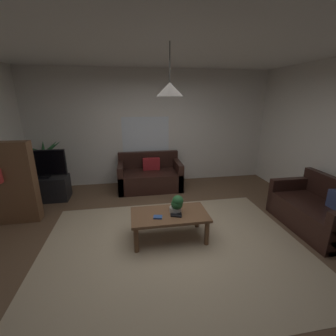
{
  "coord_description": "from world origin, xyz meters",
  "views": [
    {
      "loc": [
        -0.54,
        -2.91,
        2.07
      ],
      "look_at": [
        0.0,
        0.3,
        1.05
      ],
      "focal_mm": 24.2,
      "sensor_mm": 36.0,
      "label": 1
    }
  ],
  "objects_px": {
    "book_on_table_0": "(158,217)",
    "potted_palm_corner": "(47,169)",
    "tv": "(41,164)",
    "potted_plant_on_table": "(177,204)",
    "couch_right_side": "(317,212)",
    "pendant_lamp": "(170,89)",
    "remote_on_table_1": "(176,216)",
    "tv_stand": "(46,189)",
    "couch_under_window": "(150,177)",
    "bookshelf_corner": "(13,183)",
    "coffee_table": "(169,217)",
    "remote_on_table_0": "(176,214)"
  },
  "relations": [
    {
      "from": "book_on_table_0",
      "to": "potted_palm_corner",
      "type": "xyz_separation_m",
      "value": [
        -2.19,
        2.29,
        0.12
      ]
    },
    {
      "from": "book_on_table_0",
      "to": "tv",
      "type": "bearing_deg",
      "value": 138.85
    },
    {
      "from": "potted_plant_on_table",
      "to": "potted_palm_corner",
      "type": "distance_m",
      "value": 3.31
    },
    {
      "from": "couch_right_side",
      "to": "book_on_table_0",
      "type": "bearing_deg",
      "value": -90.3
    },
    {
      "from": "pendant_lamp",
      "to": "remote_on_table_1",
      "type": "bearing_deg",
      "value": -52.93
    },
    {
      "from": "tv_stand",
      "to": "tv",
      "type": "bearing_deg",
      "value": -90.0
    },
    {
      "from": "remote_on_table_1",
      "to": "potted_palm_corner",
      "type": "bearing_deg",
      "value": 66.26
    },
    {
      "from": "couch_under_window",
      "to": "remote_on_table_1",
      "type": "distance_m",
      "value": 2.18
    },
    {
      "from": "tv",
      "to": "book_on_table_0",
      "type": "bearing_deg",
      "value": -41.15
    },
    {
      "from": "potted_plant_on_table",
      "to": "bookshelf_corner",
      "type": "relative_size",
      "value": 0.2
    },
    {
      "from": "couch_under_window",
      "to": "couch_right_side",
      "type": "distance_m",
      "value": 3.33
    },
    {
      "from": "remote_on_table_1",
      "to": "tv",
      "type": "bearing_deg",
      "value": 71.38
    },
    {
      "from": "tv_stand",
      "to": "potted_palm_corner",
      "type": "xyz_separation_m",
      "value": [
        -0.07,
        0.42,
        0.3
      ]
    },
    {
      "from": "couch_under_window",
      "to": "coffee_table",
      "type": "relative_size",
      "value": 1.27
    },
    {
      "from": "remote_on_table_0",
      "to": "bookshelf_corner",
      "type": "bearing_deg",
      "value": 67.8
    },
    {
      "from": "book_on_table_0",
      "to": "potted_plant_on_table",
      "type": "relative_size",
      "value": 0.45
    },
    {
      "from": "coffee_table",
      "to": "tv_stand",
      "type": "relative_size",
      "value": 1.26
    },
    {
      "from": "tv_stand",
      "to": "remote_on_table_0",
      "type": "bearing_deg",
      "value": -37.44
    },
    {
      "from": "couch_under_window",
      "to": "pendant_lamp",
      "type": "height_order",
      "value": "pendant_lamp"
    },
    {
      "from": "couch_right_side",
      "to": "bookshelf_corner",
      "type": "height_order",
      "value": "bookshelf_corner"
    },
    {
      "from": "tv_stand",
      "to": "book_on_table_0",
      "type": "bearing_deg",
      "value": -41.48
    },
    {
      "from": "coffee_table",
      "to": "bookshelf_corner",
      "type": "bearing_deg",
      "value": 159.28
    },
    {
      "from": "pendant_lamp",
      "to": "tv_stand",
      "type": "bearing_deg",
      "value": 142.32
    },
    {
      "from": "couch_under_window",
      "to": "potted_palm_corner",
      "type": "bearing_deg",
      "value": 176.65
    },
    {
      "from": "tv",
      "to": "couch_right_side",
      "type": "bearing_deg",
      "value": -21.51
    },
    {
      "from": "couch_under_window",
      "to": "tv_stand",
      "type": "distance_m",
      "value": 2.22
    },
    {
      "from": "couch_right_side",
      "to": "remote_on_table_1",
      "type": "xyz_separation_m",
      "value": [
        -2.35,
        0.0,
        0.15
      ]
    },
    {
      "from": "remote_on_table_0",
      "to": "tv_stand",
      "type": "bearing_deg",
      "value": 51.45
    },
    {
      "from": "couch_right_side",
      "to": "pendant_lamp",
      "type": "relative_size",
      "value": 2.2
    },
    {
      "from": "coffee_table",
      "to": "book_on_table_0",
      "type": "height_order",
      "value": "book_on_table_0"
    },
    {
      "from": "couch_under_window",
      "to": "couch_right_side",
      "type": "height_order",
      "value": "same"
    },
    {
      "from": "remote_on_table_1",
      "to": "tv_stand",
      "type": "xyz_separation_m",
      "value": [
        -2.38,
        1.89,
        -0.18
      ]
    },
    {
      "from": "potted_plant_on_table",
      "to": "tv",
      "type": "relative_size",
      "value": 0.29
    },
    {
      "from": "couch_right_side",
      "to": "tv",
      "type": "height_order",
      "value": "tv"
    },
    {
      "from": "coffee_table",
      "to": "tv",
      "type": "bearing_deg",
      "value": 142.66
    },
    {
      "from": "potted_palm_corner",
      "to": "pendant_lamp",
      "type": "distance_m",
      "value": 3.61
    },
    {
      "from": "potted_palm_corner",
      "to": "remote_on_table_1",
      "type": "bearing_deg",
      "value": -43.15
    },
    {
      "from": "couch_under_window",
      "to": "potted_palm_corner",
      "type": "height_order",
      "value": "potted_palm_corner"
    },
    {
      "from": "coffee_table",
      "to": "bookshelf_corner",
      "type": "distance_m",
      "value": 2.68
    },
    {
      "from": "remote_on_table_1",
      "to": "bookshelf_corner",
      "type": "height_order",
      "value": "bookshelf_corner"
    },
    {
      "from": "couch_right_side",
      "to": "coffee_table",
      "type": "distance_m",
      "value": 2.43
    },
    {
      "from": "potted_plant_on_table",
      "to": "tv_stand",
      "type": "distance_m",
      "value": 3.01
    },
    {
      "from": "pendant_lamp",
      "to": "tv",
      "type": "bearing_deg",
      "value": 142.66
    },
    {
      "from": "coffee_table",
      "to": "potted_plant_on_table",
      "type": "distance_m",
      "value": 0.24
    },
    {
      "from": "tv",
      "to": "bookshelf_corner",
      "type": "xyz_separation_m",
      "value": [
        -0.19,
        -0.82,
        -0.09
      ]
    },
    {
      "from": "couch_right_side",
      "to": "bookshelf_corner",
      "type": "bearing_deg",
      "value": -102.04
    },
    {
      "from": "potted_palm_corner",
      "to": "bookshelf_corner",
      "type": "relative_size",
      "value": 0.86
    },
    {
      "from": "potted_plant_on_table",
      "to": "bookshelf_corner",
      "type": "xyz_separation_m",
      "value": [
        -2.6,
        0.92,
        0.15
      ]
    },
    {
      "from": "coffee_table",
      "to": "potted_plant_on_table",
      "type": "relative_size",
      "value": 4.13
    },
    {
      "from": "couch_right_side",
      "to": "remote_on_table_0",
      "type": "relative_size",
      "value": 8.66
    }
  ]
}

